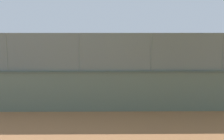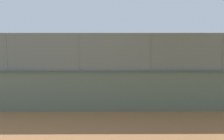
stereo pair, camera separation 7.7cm
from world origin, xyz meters
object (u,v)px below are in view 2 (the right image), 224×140
object	(u,v)px
player_at_service_line	(158,68)
courtside_bench	(126,95)
spare_ball_by_wall	(181,101)
sports_ball	(89,72)
player_baseline_waiting	(35,70)
player_near_wall_returning	(83,59)

from	to	relation	value
player_at_service_line	courtside_bench	distance (m)	6.43
player_at_service_line	courtside_bench	world-z (taller)	player_at_service_line
courtside_bench	spare_ball_by_wall	bearing A→B (deg)	-169.85
sports_ball	courtside_bench	size ratio (longest dim) A/B	0.09
player_baseline_waiting	courtside_bench	distance (m)	7.02
player_near_wall_returning	courtside_bench	bearing A→B (deg)	105.11
player_near_wall_returning	player_baseline_waiting	size ratio (longest dim) A/B	0.92
player_at_service_line	spare_ball_by_wall	world-z (taller)	player_at_service_line
sports_ball	player_baseline_waiting	bearing A→B (deg)	60.37
player_near_wall_returning	player_baseline_waiting	world-z (taller)	player_baseline_waiting
player_baseline_waiting	spare_ball_by_wall	size ratio (longest dim) A/B	11.49
sports_ball	courtside_bench	bearing A→B (deg)	104.51
player_baseline_waiting	player_near_wall_returning	bearing A→B (deg)	-108.28
player_near_wall_returning	sports_ball	size ratio (longest dim) A/B	10.20
player_at_service_line	sports_ball	distance (m)	6.16
sports_ball	courtside_bench	world-z (taller)	courtside_bench
sports_ball	player_near_wall_returning	bearing A→B (deg)	-71.80
spare_ball_by_wall	player_at_service_line	bearing A→B (deg)	-87.29
sports_ball	spare_ball_by_wall	bearing A→B (deg)	119.55
player_baseline_waiting	courtside_bench	world-z (taller)	player_baseline_waiting
player_baseline_waiting	player_at_service_line	xyz separation A→B (m)	(-7.79, -1.44, -0.05)
player_near_wall_returning	sports_ball	world-z (taller)	player_near_wall_returning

